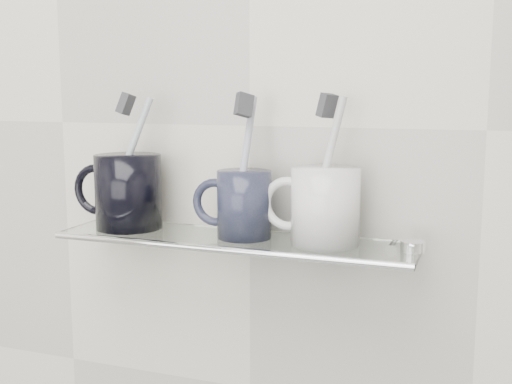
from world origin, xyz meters
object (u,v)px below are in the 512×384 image
at_px(mug_center, 244,204).
at_px(mug_right, 325,206).
at_px(mug_left, 129,192).
at_px(shelf_glass, 234,240).

relative_size(mug_center, mug_right, 0.91).
xyz_separation_m(mug_center, mug_right, (0.11, 0.00, 0.00)).
bearing_deg(mug_center, mug_right, -12.00).
relative_size(mug_left, mug_center, 1.17).
bearing_deg(mug_center, mug_left, 168.00).
xyz_separation_m(mug_left, mug_right, (0.29, 0.00, -0.00)).
height_order(shelf_glass, mug_center, mug_center).
bearing_deg(mug_center, shelf_glass, -171.45).
height_order(shelf_glass, mug_left, mug_left).
height_order(mug_left, mug_right, mug_left).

